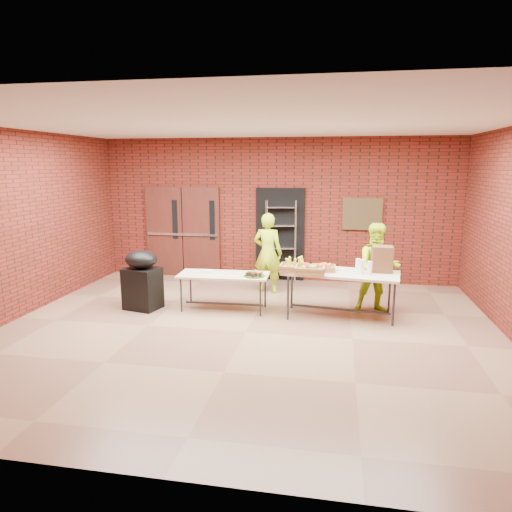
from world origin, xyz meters
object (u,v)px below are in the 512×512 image
at_px(coffee_dispenser, 382,259).
at_px(volunteer_woman, 268,253).
at_px(wire_rack, 281,241).
at_px(covered_grill, 142,280).
at_px(table_left, 224,277).
at_px(table_right, 341,276).
at_px(volunteer_man, 378,268).

distance_m(coffee_dispenser, volunteer_woman, 2.48).
bearing_deg(wire_rack, covered_grill, -143.31).
height_order(table_left, coffee_dispenser, coffee_dispenser).
bearing_deg(table_left, volunteer_woman, 62.64).
relative_size(table_right, volunteer_man, 1.27).
height_order(wire_rack, table_right, wire_rack).
xyz_separation_m(wire_rack, covered_grill, (-2.24, -2.45, -0.37)).
height_order(coffee_dispenser, covered_grill, coffee_dispenser).
relative_size(table_left, volunteer_woman, 1.00).
distance_m(coffee_dispenser, covered_grill, 4.29).
xyz_separation_m(covered_grill, volunteer_man, (4.21, 0.55, 0.26)).
bearing_deg(table_left, volunteer_man, 5.12).
height_order(table_right, covered_grill, covered_grill).
relative_size(coffee_dispenser, volunteer_man, 0.28).
distance_m(volunteer_woman, volunteer_man, 2.32).
bearing_deg(coffee_dispenser, wire_rack, 132.93).
distance_m(table_right, volunteer_woman, 1.98).
relative_size(coffee_dispenser, volunteer_woman, 0.27).
xyz_separation_m(table_left, covered_grill, (-1.48, -0.20, -0.07)).
height_order(table_left, volunteer_man, volunteer_man).
bearing_deg(covered_grill, table_right, 15.76).
distance_m(wire_rack, coffee_dispenser, 2.95).
xyz_separation_m(table_right, covered_grill, (-3.56, -0.17, -0.19)).
xyz_separation_m(coffee_dispenser, volunteer_woman, (-2.16, 1.20, -0.20)).
bearing_deg(volunteer_woman, table_right, 146.45).
bearing_deg(volunteer_man, covered_grill, 177.02).
distance_m(table_left, table_right, 2.08).
relative_size(wire_rack, volunteer_woman, 1.11).
height_order(table_left, covered_grill, covered_grill).
height_order(wire_rack, volunteer_woman, wire_rack).
relative_size(coffee_dispenser, covered_grill, 0.41).
distance_m(wire_rack, table_left, 2.40).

